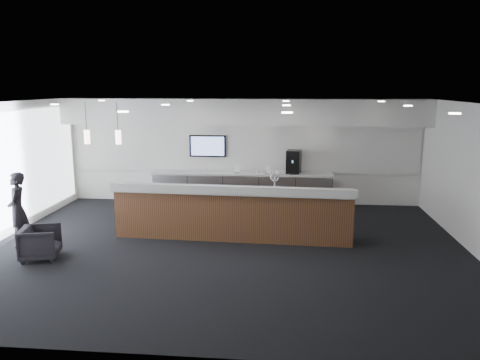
# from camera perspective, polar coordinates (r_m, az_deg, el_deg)

# --- Properties ---
(ground) EXTENTS (10.00, 10.00, 0.00)m
(ground) POSITION_cam_1_polar(r_m,az_deg,el_deg) (9.89, -1.71, -8.34)
(ground) COLOR black
(ground) RESTS_ON ground
(ceiling) EXTENTS (10.00, 8.00, 0.02)m
(ceiling) POSITION_cam_1_polar(r_m,az_deg,el_deg) (9.31, -1.82, 9.31)
(ceiling) COLOR black
(ceiling) RESTS_ON back_wall
(back_wall) EXTENTS (10.00, 0.02, 3.00)m
(back_wall) POSITION_cam_1_polar(r_m,az_deg,el_deg) (13.41, 0.34, 3.53)
(back_wall) COLOR white
(back_wall) RESTS_ON ground
(soffit_bulkhead) EXTENTS (10.00, 0.90, 0.70)m
(soffit_bulkhead) POSITION_cam_1_polar(r_m,az_deg,el_deg) (12.85, 0.17, 8.34)
(soffit_bulkhead) COLOR silver
(soffit_bulkhead) RESTS_ON back_wall
(alcove_panel) EXTENTS (9.80, 0.06, 1.40)m
(alcove_panel) POSITION_cam_1_polar(r_m,az_deg,el_deg) (13.37, 0.33, 3.94)
(alcove_panel) COLOR silver
(alcove_panel) RESTS_ON back_wall
(back_credenza) EXTENTS (5.06, 0.66, 0.95)m
(back_credenza) POSITION_cam_1_polar(r_m,az_deg,el_deg) (13.24, 0.20, -1.07)
(back_credenza) COLOR gray
(back_credenza) RESTS_ON ground
(wall_tv) EXTENTS (1.05, 0.08, 0.62)m
(wall_tv) POSITION_cam_1_polar(r_m,az_deg,el_deg) (13.42, -3.96, 4.16)
(wall_tv) COLOR black
(wall_tv) RESTS_ON back_wall
(pendant_left) EXTENTS (0.12, 0.12, 0.30)m
(pendant_left) POSITION_cam_1_polar(r_m,az_deg,el_deg) (10.70, -14.16, 5.22)
(pendant_left) COLOR #FFE7C6
(pendant_left) RESTS_ON ceiling
(pendant_right) EXTENTS (0.12, 0.12, 0.30)m
(pendant_right) POSITION_cam_1_polar(r_m,az_deg,el_deg) (10.95, -17.63, 5.17)
(pendant_right) COLOR #FFE7C6
(pendant_right) RESTS_ON ceiling
(ceiling_can_lights) EXTENTS (7.00, 5.00, 0.02)m
(ceiling_can_lights) POSITION_cam_1_polar(r_m,az_deg,el_deg) (9.31, -1.81, 9.12)
(ceiling_can_lights) COLOR white
(ceiling_can_lights) RESTS_ON ceiling
(service_counter) EXTENTS (5.32, 1.10, 1.49)m
(service_counter) POSITION_cam_1_polar(r_m,az_deg,el_deg) (10.41, -0.89, -4.00)
(service_counter) COLOR #522A1B
(service_counter) RESTS_ON ground
(coffee_machine) EXTENTS (0.44, 0.53, 0.65)m
(coffee_machine) POSITION_cam_1_polar(r_m,az_deg,el_deg) (13.05, 6.57, 2.22)
(coffee_machine) COLOR black
(coffee_machine) RESTS_ON back_credenza
(info_sign_left) EXTENTS (0.17, 0.03, 0.23)m
(info_sign_left) POSITION_cam_1_polar(r_m,az_deg,el_deg) (13.06, -0.38, 1.38)
(info_sign_left) COLOR white
(info_sign_left) RESTS_ON back_credenza
(info_sign_right) EXTENTS (0.17, 0.06, 0.22)m
(info_sign_right) POSITION_cam_1_polar(r_m,az_deg,el_deg) (12.96, 3.42, 1.27)
(info_sign_right) COLOR white
(info_sign_right) RESTS_ON back_credenza
(armchair) EXTENTS (0.87, 0.85, 0.65)m
(armchair) POSITION_cam_1_polar(r_m,az_deg,el_deg) (10.04, -23.15, -7.04)
(armchair) COLOR black
(armchair) RESTS_ON ground
(lounge_guest) EXTENTS (0.55, 0.67, 1.58)m
(lounge_guest) POSITION_cam_1_polar(r_m,az_deg,el_deg) (10.87, -25.48, -3.28)
(lounge_guest) COLOR black
(lounge_guest) RESTS_ON ground
(cup_0) EXTENTS (0.11, 0.11, 0.10)m
(cup_0) POSITION_cam_1_polar(r_m,az_deg,el_deg) (12.97, 5.94, 0.97)
(cup_0) COLOR white
(cup_0) RESTS_ON back_credenza
(cup_1) EXTENTS (0.16, 0.16, 0.10)m
(cup_1) POSITION_cam_1_polar(r_m,az_deg,el_deg) (12.97, 5.32, 0.98)
(cup_1) COLOR white
(cup_1) RESTS_ON back_credenza
(cup_2) EXTENTS (0.14, 0.14, 0.10)m
(cup_2) POSITION_cam_1_polar(r_m,az_deg,el_deg) (12.97, 4.70, 0.99)
(cup_2) COLOR white
(cup_2) RESTS_ON back_credenza
(cup_3) EXTENTS (0.14, 0.14, 0.10)m
(cup_3) POSITION_cam_1_polar(r_m,az_deg,el_deg) (12.97, 4.08, 1.00)
(cup_3) COLOR white
(cup_3) RESTS_ON back_credenza
(cup_4) EXTENTS (0.15, 0.15, 0.10)m
(cup_4) POSITION_cam_1_polar(r_m,az_deg,el_deg) (12.97, 3.46, 1.02)
(cup_4) COLOR white
(cup_4) RESTS_ON back_credenza
(cup_5) EXTENTS (0.12, 0.12, 0.10)m
(cup_5) POSITION_cam_1_polar(r_m,az_deg,el_deg) (12.98, 2.85, 1.03)
(cup_5) COLOR white
(cup_5) RESTS_ON back_credenza
(cup_6) EXTENTS (0.16, 0.16, 0.10)m
(cup_6) POSITION_cam_1_polar(r_m,az_deg,el_deg) (12.99, 2.23, 1.04)
(cup_6) COLOR white
(cup_6) RESTS_ON back_credenza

